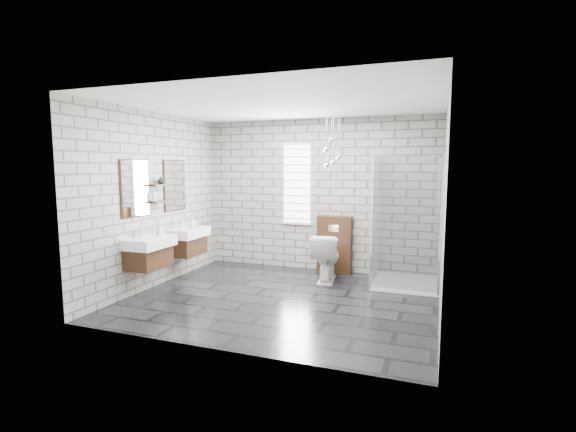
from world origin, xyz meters
The scene contains 20 objects.
floor centered at (0.00, 0.00, -0.01)m, with size 4.20×3.60×0.02m, color black.
ceiling centered at (0.00, 0.00, 2.71)m, with size 4.20×3.60×0.02m, color white.
wall_back centered at (0.00, 1.81, 1.35)m, with size 4.20×0.02×2.70m, color #999994.
wall_front centered at (0.00, -1.81, 1.35)m, with size 4.20×0.02×2.70m, color #999994.
wall_left centered at (-2.11, 0.00, 1.35)m, with size 0.02×3.60×2.70m, color #999994.
wall_right centered at (2.11, 0.00, 1.35)m, with size 0.02×3.60×2.70m, color #999994.
vanity_left centered at (-1.91, -0.50, 0.76)m, with size 0.47×0.70×1.57m.
vanity_right centered at (-1.91, 0.46, 0.76)m, with size 0.47×0.70×1.57m.
shelf_lower centered at (-2.03, -0.05, 1.32)m, with size 0.14×0.30×0.03m, color #3A2111.
shelf_upper centered at (-2.03, -0.05, 1.58)m, with size 0.14×0.30×0.03m, color #3A2111.
window centered at (-0.40, 1.78, 1.55)m, with size 0.56×0.05×1.48m.
cistern_panel centered at (0.34, 1.70, 0.50)m, with size 0.60×0.20×1.00m, color #3A2111.
flush_plate centered at (0.34, 1.60, 0.80)m, with size 0.18×0.01×0.12m, color silver.
shower_enclosure centered at (1.50, 1.18, 0.50)m, with size 1.00×1.00×2.03m.
pendant_cluster centered at (0.34, 1.36, 2.07)m, with size 0.28×0.21×0.86m.
toilet centered at (0.34, 1.14, 0.39)m, with size 0.43×0.76×0.77m, color white.
soap_bottle_a centered at (-1.86, -0.25, 0.95)m, with size 0.09×0.09×0.20m, color #B2B2B2.
soap_bottle_b centered at (-1.83, 0.54, 0.94)m, with size 0.14×0.14×0.18m, color #B2B2B2.
soap_bottle_c centered at (-2.02, -0.16, 1.42)m, with size 0.07×0.07×0.18m, color #B2B2B2.
vase centered at (-2.02, 0.02, 1.66)m, with size 0.12×0.12×0.12m, color #B2B2B2.
Camera 1 is at (2.05, -5.38, 1.86)m, focal length 26.00 mm.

